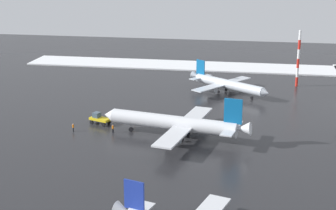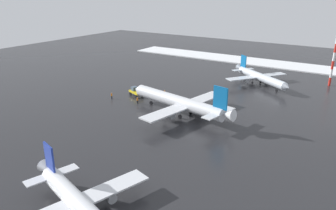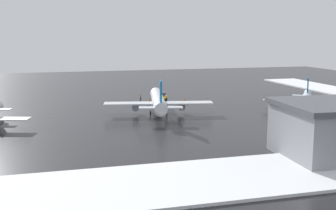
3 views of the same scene
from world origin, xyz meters
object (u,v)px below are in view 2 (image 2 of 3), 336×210
at_px(airplane_parked_portside, 180,102).
at_px(ground_crew_near_tug, 165,92).
at_px(pushback_tug, 136,91).
at_px(ground_crew_by_nose_gear, 137,100).
at_px(airplane_foreground_jet, 82,207).
at_px(airplane_distant_tail, 260,77).
at_px(antenna_mast, 333,61).
at_px(ground_crew_mid_apron, 112,95).

distance_m(airplane_parked_portside, ground_crew_near_tug, 15.22).
xyz_separation_m(pushback_tug, ground_crew_near_tug, (4.53, -6.84, -0.31)).
relative_size(pushback_tug, ground_crew_by_nose_gear, 2.97).
bearing_deg(pushback_tug, airplane_foreground_jet, 141.58).
height_order(airplane_distant_tail, ground_crew_near_tug, airplane_distant_tail).
bearing_deg(pushback_tug, antenna_mast, -116.73).
relative_size(ground_crew_mid_apron, ground_crew_by_nose_gear, 1.00).
distance_m(ground_crew_mid_apron, ground_crew_by_nose_gear, 8.42).
distance_m(airplane_parked_portside, airplane_foreground_jet, 41.33).
bearing_deg(airplane_parked_portside, airplane_distant_tail, -91.54).
bearing_deg(airplane_distant_tail, ground_crew_near_tug, -91.44).
bearing_deg(ground_crew_near_tug, airplane_foreground_jet, -114.88).
distance_m(airplane_parked_portside, pushback_tug, 18.86).
xyz_separation_m(airplane_distant_tail, ground_crew_by_nose_gear, (-34.97, 21.40, -1.54)).
bearing_deg(airplane_parked_portside, antenna_mast, -108.71).
distance_m(ground_crew_near_tug, antenna_mast, 52.92).
distance_m(airplane_parked_portside, ground_crew_mid_apron, 21.92).
bearing_deg(ground_crew_mid_apron, airplane_distant_tail, -135.55).
distance_m(airplane_parked_portside, airplane_distant_tail, 36.64).
height_order(airplane_parked_portside, pushback_tug, airplane_parked_portside).
height_order(pushback_tug, ground_crew_by_nose_gear, pushback_tug).
xyz_separation_m(airplane_foreground_jet, pushback_tug, (45.90, 27.49, -1.28)).
xyz_separation_m(ground_crew_mid_apron, ground_crew_by_nose_gear, (0.78, -8.38, 0.00)).
bearing_deg(antenna_mast, airplane_distant_tail, 120.34).
xyz_separation_m(ground_crew_near_tug, antenna_mast, (36.47, -37.73, 6.85)).
height_order(pushback_tug, ground_crew_near_tug, pushback_tug).
xyz_separation_m(ground_crew_mid_apron, antenna_mast, (46.71, -48.49, 6.85)).
bearing_deg(ground_crew_by_nose_gear, airplane_foreground_jet, 169.32).
bearing_deg(ground_crew_mid_apron, airplane_parked_portside, 174.23).
relative_size(pushback_tug, ground_crew_near_tug, 2.97).
relative_size(airplane_foreground_jet, ground_crew_near_tug, 14.97).
xyz_separation_m(airplane_parked_portside, ground_crew_by_nose_gear, (0.79, 13.44, -2.12)).
xyz_separation_m(airplane_distant_tail, ground_crew_near_tug, (-25.52, 19.01, -1.54)).
bearing_deg(airplane_foreground_jet, airplane_distant_tail, 107.58).
height_order(pushback_tug, antenna_mast, antenna_mast).
height_order(pushback_tug, ground_crew_mid_apron, pushback_tug).
bearing_deg(pushback_tug, ground_crew_by_nose_gear, 152.76).
relative_size(ground_crew_by_nose_gear, ground_crew_near_tug, 1.00).
bearing_deg(ground_crew_mid_apron, airplane_foreground_jet, 122.26).
distance_m(airplane_distant_tail, airplane_foreground_jet, 75.97).
height_order(ground_crew_by_nose_gear, ground_crew_near_tug, same).
height_order(airplane_parked_portside, airplane_foreground_jet, airplane_parked_portside).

